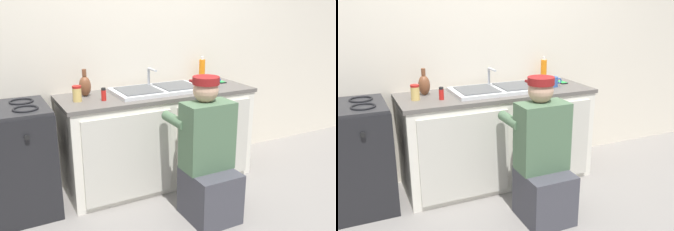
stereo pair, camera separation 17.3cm
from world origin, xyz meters
TOP-DOWN VIEW (x-y plane):
  - ground_plane at (0.00, 0.00)m, footprint 12.00×12.00m
  - back_wall at (0.00, 0.65)m, footprint 6.00×0.10m
  - counter_cabinet at (0.00, 0.29)m, footprint 1.71×0.62m
  - countertop at (0.00, 0.30)m, footprint 1.75×0.62m
  - sink_double_basin at (0.00, 0.30)m, footprint 0.80×0.44m
  - stove_range at (-1.28, 0.30)m, footprint 0.65×0.62m
  - plumber_person at (0.06, -0.45)m, footprint 0.42×0.61m
  - coffee_mug at (0.57, 0.25)m, footprint 0.13×0.08m
  - soap_bottle_orange at (0.59, 0.50)m, footprint 0.06×0.06m
  - condiment_jar at (-0.73, 0.28)m, footprint 0.07×0.07m
  - cell_phone at (0.73, 0.38)m, footprint 0.07×0.14m
  - vase_decorative at (-0.62, 0.43)m, footprint 0.10×0.10m
  - spice_bottle_red at (-0.53, 0.21)m, footprint 0.04×0.04m

SIDE VIEW (x-z plane):
  - ground_plane at x=0.00m, z-range 0.00..0.00m
  - counter_cabinet at x=0.00m, z-range 0.00..0.82m
  - stove_range at x=-1.28m, z-range 0.00..0.88m
  - plumber_person at x=0.06m, z-range -0.09..1.01m
  - countertop at x=0.00m, z-range 0.82..0.86m
  - cell_phone at x=0.73m, z-range 0.86..0.87m
  - sink_double_basin at x=0.00m, z-range 0.78..0.97m
  - coffee_mug at x=0.57m, z-range 0.86..0.95m
  - spice_bottle_red at x=-0.53m, z-range 0.86..0.96m
  - condiment_jar at x=-0.73m, z-range 0.86..0.99m
  - vase_decorative at x=-0.62m, z-range 0.83..1.06m
  - soap_bottle_orange at x=0.59m, z-range 0.85..1.10m
  - back_wall at x=0.00m, z-range 0.00..2.50m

